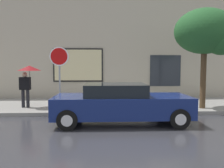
# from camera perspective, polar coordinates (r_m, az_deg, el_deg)

# --- Properties ---
(ground_plane) EXTENTS (60.00, 60.00, 0.00)m
(ground_plane) POSITION_cam_1_polar(r_m,az_deg,el_deg) (7.97, 2.28, -9.63)
(ground_plane) COLOR #333338
(sidewalk) EXTENTS (20.00, 4.00, 0.15)m
(sidewalk) POSITION_cam_1_polar(r_m,az_deg,el_deg) (10.89, 0.96, -5.42)
(sidewalk) COLOR gray
(sidewalk) RESTS_ON ground
(building_facade) EXTENTS (20.00, 0.67, 7.00)m
(building_facade) POSITION_cam_1_polar(r_m,az_deg,el_deg) (13.31, 0.27, 11.10)
(building_facade) COLOR #B2A893
(building_facade) RESTS_ON ground
(parked_car) EXTENTS (4.56, 1.87, 1.36)m
(parked_car) POSITION_cam_1_polar(r_m,az_deg,el_deg) (7.71, 2.19, -4.93)
(parked_car) COLOR navy
(parked_car) RESTS_ON ground
(fire_hydrant) EXTENTS (0.30, 0.44, 0.71)m
(fire_hydrant) POSITION_cam_1_polar(r_m,az_deg,el_deg) (9.62, 8.51, -4.23)
(fire_hydrant) COLOR white
(fire_hydrant) RESTS_ON sidewalk
(pedestrian_with_umbrella) EXTENTS (0.99, 0.99, 1.83)m
(pedestrian_with_umbrella) POSITION_cam_1_polar(r_m,az_deg,el_deg) (10.42, -20.51, 2.38)
(pedestrian_with_umbrella) COLOR black
(pedestrian_with_umbrella) RESTS_ON sidewalk
(street_tree) EXTENTS (2.55, 2.17, 4.23)m
(street_tree) POSITION_cam_1_polar(r_m,az_deg,el_deg) (10.46, 23.16, 11.78)
(street_tree) COLOR #4C3823
(street_tree) RESTS_ON sidewalk
(stop_sign) EXTENTS (0.76, 0.10, 2.57)m
(stop_sign) POSITION_cam_1_polar(r_m,az_deg,el_deg) (9.23, -13.21, 4.50)
(stop_sign) COLOR gray
(stop_sign) RESTS_ON sidewalk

